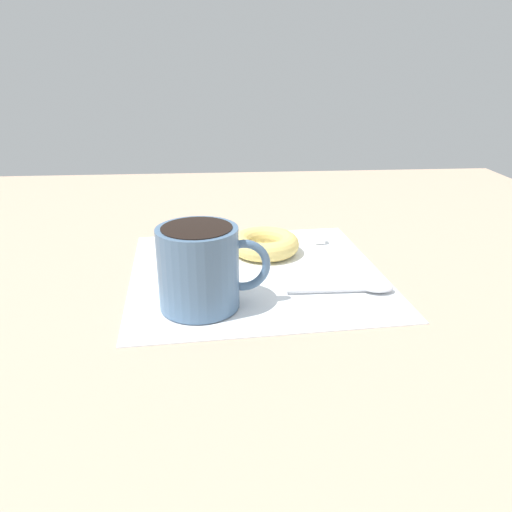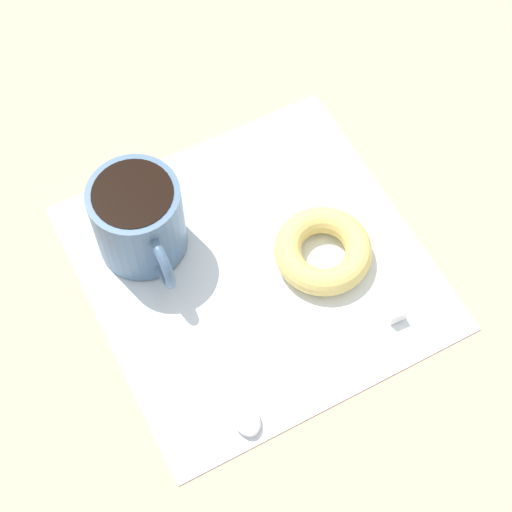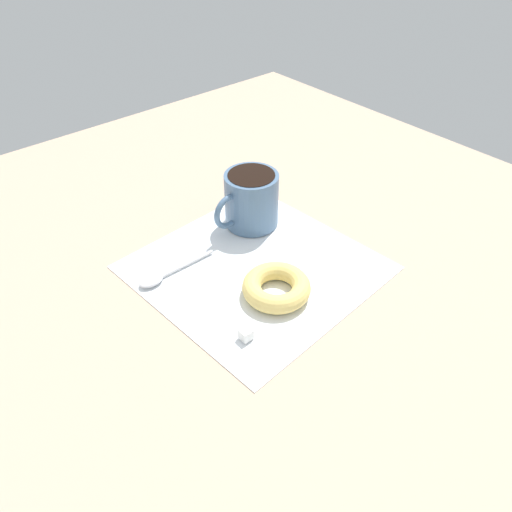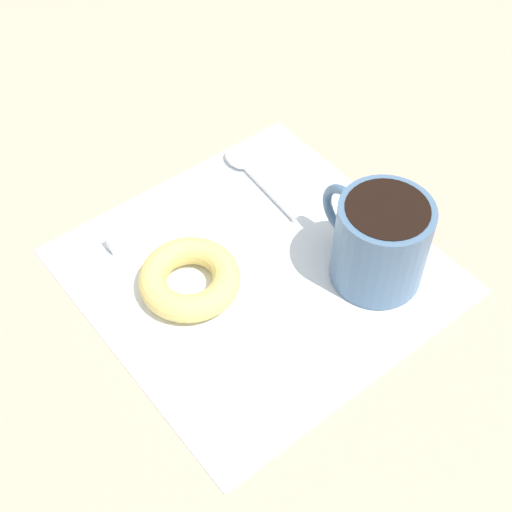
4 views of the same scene
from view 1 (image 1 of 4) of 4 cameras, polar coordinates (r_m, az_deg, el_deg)
ground_plane at (r=63.45cm, az=1.54°, el=-2.76°), size 120.00×120.00×2.00cm
napkin at (r=62.92cm, az=-0.00°, el=-1.82°), size 33.02×33.02×0.30cm
coffee_cup at (r=52.70cm, az=-6.38°, el=-1.16°), size 11.98×8.56×8.92cm
donut at (r=68.30cm, az=1.12°, el=1.42°), size 9.41×9.41×2.60cm
spoon at (r=58.61cm, az=12.28°, el=-3.60°), size 12.37×2.46×0.90cm
sugar_cube at (r=72.84cm, az=7.25°, el=2.09°), size 1.47×1.47×1.47cm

